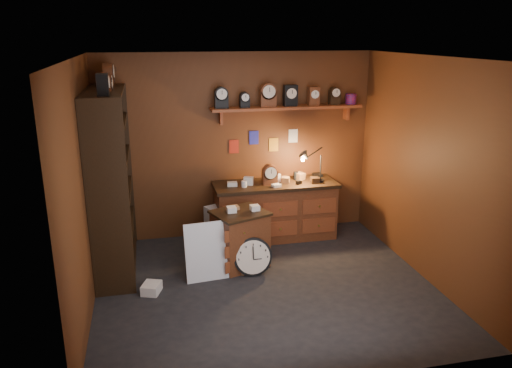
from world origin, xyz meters
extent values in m
plane|color=black|center=(0.00, 0.00, 0.00)|extent=(4.00, 4.00, 0.00)
cube|color=#592F15|center=(0.00, 1.80, 1.35)|extent=(4.00, 0.02, 2.70)
cube|color=#592F15|center=(0.00, -1.80, 1.35)|extent=(4.00, 0.02, 2.70)
cube|color=#592F15|center=(-2.00, 0.00, 1.35)|extent=(0.02, 3.60, 2.70)
cube|color=#592F15|center=(2.00, 0.00, 1.35)|extent=(0.02, 3.60, 2.70)
cube|color=beige|center=(0.00, 0.00, 2.70)|extent=(4.00, 3.60, 0.02)
cube|color=brown|center=(0.70, 1.65, 1.92)|extent=(2.20, 0.30, 0.04)
cube|color=brown|center=(-0.25, 1.72, 1.80)|extent=(0.04, 0.16, 0.20)
cube|color=brown|center=(1.65, 1.72, 1.80)|extent=(0.04, 0.16, 0.20)
cylinder|color=#B21419|center=(1.68, 1.65, 2.02)|extent=(0.16, 0.16, 0.15)
cube|color=#A52314|center=(0.15, 1.79, 1.35)|extent=(0.14, 0.01, 0.20)
cube|color=#1B1F98|center=(0.45, 1.79, 1.47)|extent=(0.14, 0.01, 0.20)
cube|color=#C78318|center=(0.75, 1.79, 1.35)|extent=(0.14, 0.01, 0.20)
cube|color=silver|center=(1.05, 1.79, 1.47)|extent=(0.14, 0.01, 0.20)
cube|color=black|center=(-1.98, 0.98, 1.15)|extent=(0.03, 1.60, 2.30)
cube|color=black|center=(-1.75, 0.20, 1.15)|extent=(0.45, 0.03, 2.30)
cube|color=black|center=(-1.75, 1.76, 1.15)|extent=(0.45, 0.03, 2.30)
cube|color=black|center=(-1.75, 0.98, 0.05)|extent=(0.43, 1.54, 0.03)
cube|color=black|center=(-1.75, 0.98, 0.55)|extent=(0.43, 1.54, 0.03)
cube|color=black|center=(-1.75, 0.98, 1.00)|extent=(0.43, 1.54, 0.03)
cube|color=black|center=(-1.75, 0.98, 1.45)|extent=(0.43, 1.54, 0.03)
cube|color=black|center=(-1.75, 0.98, 1.90)|extent=(0.43, 1.54, 0.03)
cube|color=black|center=(-1.75, 0.98, 2.28)|extent=(0.43, 1.54, 0.03)
cube|color=brown|center=(0.50, 1.48, 0.40)|extent=(1.75, 0.60, 0.80)
cube|color=black|center=(0.50, 1.48, 0.82)|extent=(1.81, 0.66, 0.05)
cube|color=brown|center=(0.50, 1.18, 0.40)|extent=(1.67, 0.02, 0.52)
cylinder|color=black|center=(1.17, 1.43, 0.86)|extent=(0.12, 0.12, 0.02)
cylinder|color=black|center=(1.17, 1.43, 1.05)|extent=(0.02, 0.02, 0.38)
cylinder|color=black|center=(1.05, 1.40, 1.29)|extent=(0.27, 0.09, 0.14)
cone|color=black|center=(0.91, 1.37, 1.25)|extent=(0.18, 0.14, 0.18)
cube|color=brown|center=(-0.19, 0.65, 0.36)|extent=(0.76, 0.70, 0.72)
cube|color=black|center=(-0.19, 0.65, 0.73)|extent=(0.81, 0.75, 0.03)
cube|color=brown|center=(-0.19, 0.39, 0.36)|extent=(0.53, 0.21, 0.61)
cylinder|color=black|center=(-0.09, 0.37, 0.24)|extent=(0.49, 0.16, 0.49)
cylinder|color=beige|center=(-0.09, 0.33, 0.25)|extent=(0.43, 0.10, 0.43)
cube|color=black|center=(-0.09, 0.32, 0.32)|extent=(0.01, 0.04, 0.16)
cube|color=black|center=(-0.03, 0.32, 0.22)|extent=(0.11, 0.01, 0.01)
cube|color=silver|center=(-0.65, 0.38, 0.00)|extent=(0.58, 0.21, 0.74)
cube|color=silver|center=(-0.21, 1.36, 0.28)|extent=(0.71, 0.71, 0.56)
cube|color=black|center=(-0.21, 1.09, 0.28)|extent=(0.43, 0.20, 0.45)
cube|color=#9C6C44|center=(-0.57, 0.58, 0.07)|extent=(0.26, 0.23, 0.15)
cube|color=white|center=(-1.35, 0.16, 0.06)|extent=(0.27, 0.29, 0.12)
cube|color=#9C6C44|center=(-0.19, 0.48, 0.08)|extent=(0.29, 0.29, 0.17)
camera|label=1|loc=(-1.30, -5.26, 2.95)|focal=35.00mm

